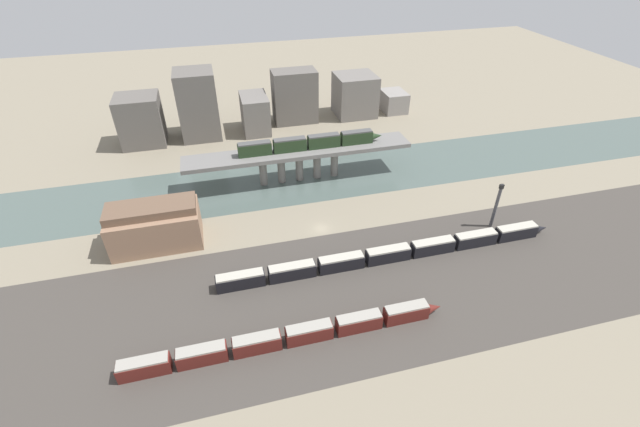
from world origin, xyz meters
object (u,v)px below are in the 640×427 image
Objects in this scene: train_yard_near at (289,337)px; warehouse_building at (155,225)px; train_yard_mid at (393,254)px; train_on_bridge at (310,143)px; signal_tower at (496,206)px.

warehouse_building is (-25.60, 38.27, 3.66)m from train_yard_near.
train_yard_mid is 58.15m from warehouse_building.
warehouse_building is at bearing 123.79° from train_yard_near.
train_on_bridge is 44.66m from train_yard_mid.
warehouse_building is at bearing 159.27° from train_yard_mid.
signal_tower is at bearing -9.91° from warehouse_building.
warehouse_building is (-54.28, 20.54, 3.68)m from train_yard_mid.
train_yard_mid is at bearing -76.77° from train_on_bridge.
warehouse_building is at bearing -153.86° from train_on_bridge.
signal_tower is at bearing 21.75° from train_yard_near.
warehouse_building reaches higher than train_yard_near.
train_on_bridge reaches higher than signal_tower.
train_yard_near is at bearing -56.21° from warehouse_building.
train_yard_near is 4.88× the size of signal_tower.
train_yard_mid is at bearing -169.18° from signal_tower.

